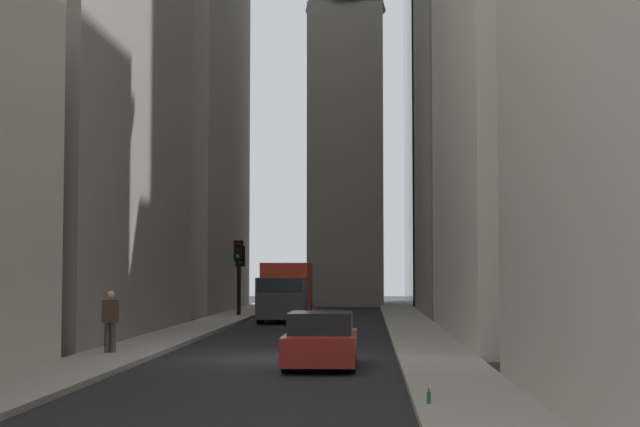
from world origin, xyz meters
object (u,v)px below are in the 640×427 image
Objects in this scene: sedan_red at (321,341)px; discarded_bottle at (429,397)px; traffic_light_midblock at (238,260)px; traffic_light_far_junction at (240,264)px; pedestrian at (110,319)px; delivery_truck at (286,291)px.

discarded_bottle is (-7.66, -2.25, -0.42)m from sedan_red.
sedan_red is at bearing -167.84° from traffic_light_midblock.
traffic_light_far_junction is 2.08× the size of pedestrian.
delivery_truck is 1.50× the size of sedan_red.
traffic_light_far_junction is 13.51× the size of discarded_bottle.
traffic_light_midblock is at bearing 13.14° from discarded_bottle.
delivery_truck is 20.00m from pedestrian.
sedan_red is at bearing -172.88° from delivery_truck.
pedestrian is (2.71, 6.17, 0.43)m from sedan_red.
pedestrian is (-19.71, 3.37, -0.36)m from delivery_truck.
traffic_light_midblock is (26.21, 5.65, 2.37)m from sedan_red.
traffic_light_midblock reaches higher than traffic_light_far_junction.
discarded_bottle is at bearing -170.46° from delivery_truck.
delivery_truck is 3.68× the size of pedestrian.
traffic_light_far_junction is at bearing 11.88° from sedan_red.
delivery_truck reaches higher than discarded_bottle.
delivery_truck is 1.77× the size of traffic_light_far_junction.
traffic_light_midblock reaches higher than pedestrian.
sedan_red is at bearing -168.12° from traffic_light_far_junction.
traffic_light_far_junction reaches higher than sedan_red.
traffic_light_far_junction is at bearing -3.50° from traffic_light_midblock.
delivery_truck is at bearing -143.10° from traffic_light_midblock.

